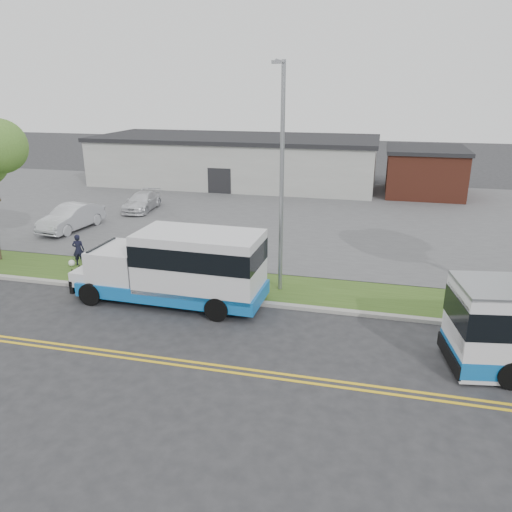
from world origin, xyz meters
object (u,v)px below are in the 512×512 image
(streetlight_near, at_px, (282,173))
(parked_car_b, at_px, (142,202))
(pedestrian, at_px, (78,250))
(shuttle_bus, at_px, (182,265))
(parked_car_a, at_px, (71,217))

(streetlight_near, xyz_separation_m, parked_car_b, (-12.58, 12.19, -4.50))
(streetlight_near, bearing_deg, pedestrian, 176.07)
(pedestrian, xyz_separation_m, parked_car_b, (-2.20, 11.47, -0.17))
(pedestrian, bearing_deg, parked_car_b, -96.98)
(streetlight_near, relative_size, pedestrian, 5.97)
(shuttle_bus, bearing_deg, streetlight_near, 31.76)
(streetlight_near, distance_m, pedestrian, 11.28)
(pedestrian, height_order, parked_car_a, pedestrian)
(parked_car_a, bearing_deg, parked_car_b, 78.16)
(shuttle_bus, distance_m, parked_car_a, 13.81)
(parked_car_a, height_order, parked_car_b, parked_car_a)
(shuttle_bus, bearing_deg, parked_car_a, 143.25)
(shuttle_bus, height_order, parked_car_b, shuttle_bus)
(pedestrian, distance_m, parked_car_a, 7.02)
(pedestrian, distance_m, parked_car_b, 11.68)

